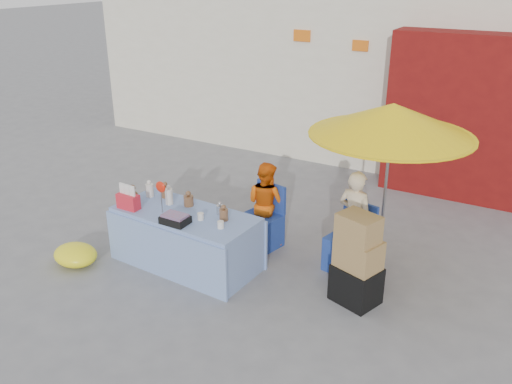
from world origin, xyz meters
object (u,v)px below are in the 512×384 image
Objects in this scene: market_table at (186,238)px; chair_right at (349,251)px; vendor_beige at (355,219)px; umbrella at (392,120)px; box_stack at (357,263)px; chair_left at (261,228)px; vendor_orange at (266,203)px.

chair_right is at bearing 29.32° from market_table.
vendor_beige is at bearing 103.91° from chair_right.
umbrella is 1.66m from box_stack.
vendor_beige is 1.30m from umbrella.
chair_left is at bearing 60.20° from market_table.
umbrella reaches higher than vendor_beige.
chair_left is at bearing 18.62° from vendor_beige.
vendor_beige is 0.61× the size of umbrella.
box_stack is (2.15, 0.27, 0.13)m from market_table.
vendor_beige is (1.25, 0.13, 0.38)m from chair_left.
market_table is 1.20m from vendor_orange.
chair_right is at bearing 12.46° from chair_left.
vendor_beige is at bearing -167.54° from vendor_orange.
chair_right is 0.74m from box_stack.
umbrella is at bearing 56.28° from chair_right.
chair_right is (1.25, 0.00, 0.00)m from chair_left.
chair_left is 0.41× the size of umbrella.
umbrella is at bearing 32.29° from market_table.
box_stack is at bearing 125.36° from vendor_beige.
market_table is 2.24× the size of chair_left.
chair_right is (1.83, 0.89, -0.11)m from market_table.
market_table is 2.17m from box_stack.
chair_left is 1.31m from vendor_beige.
vendor_orange is 0.55× the size of umbrella.
umbrella is (0.30, 0.15, 1.26)m from vendor_beige.
box_stack is at bearing -50.59° from chair_right.
box_stack is at bearing 166.72° from vendor_orange.
chair_right is at bearing -173.67° from vendor_orange.
vendor_orange is at bearing 103.91° from chair_left.
umbrella reaches higher than market_table.
vendor_beige is at bearing 32.67° from market_table.
umbrella is at bearing -162.01° from vendor_orange.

